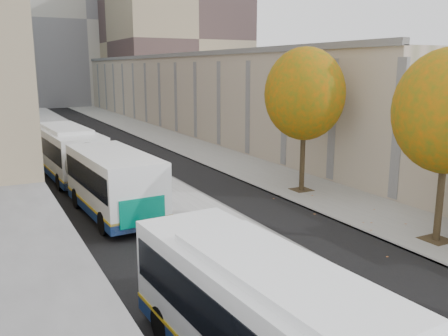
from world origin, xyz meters
TOP-DOWN VIEW (x-y plane):
  - bus_platform at (-3.88, 35.00)m, footprint 4.25×150.00m
  - sidewalk at (4.12, 35.00)m, footprint 4.75×150.00m
  - building_tan at (15.50, 64.00)m, footprint 18.00×92.00m
  - building_far_block at (6.00, 96.00)m, footprint 30.00×18.00m
  - tree_d at (3.60, 22.00)m, footprint 4.40×4.40m
  - bus_far at (-7.30, 27.88)m, footprint 3.64×18.46m
  - distant_car at (-7.81, 40.46)m, footprint 2.49×3.97m

SIDE VIEW (x-z plane):
  - sidewalk at x=4.12m, z-range 0.00..0.08m
  - bus_platform at x=-3.88m, z-range 0.00..0.15m
  - distant_car at x=-7.81m, z-range 0.00..1.26m
  - bus_far at x=-7.30m, z-range 0.14..3.20m
  - building_tan at x=15.50m, z-range 0.00..8.00m
  - tree_d at x=3.60m, z-range 1.67..9.27m
  - building_far_block at x=6.00m, z-range 0.00..30.00m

